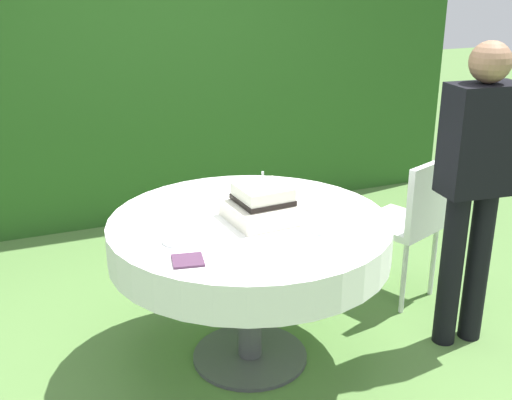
# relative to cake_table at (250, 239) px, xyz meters

# --- Properties ---
(ground_plane) EXTENTS (20.00, 20.00, 0.00)m
(ground_plane) POSITION_rel_cake_table_xyz_m (0.00, 0.00, -0.68)
(ground_plane) COLOR #547A3D
(foliage_hedge) EXTENTS (5.35, 0.43, 2.59)m
(foliage_hedge) POSITION_rel_cake_table_xyz_m (0.00, 2.28, 0.62)
(foliage_hedge) COLOR #28561E
(foliage_hedge) RESTS_ON ground_plane
(cake_table) EXTENTS (1.37, 1.37, 0.78)m
(cake_table) POSITION_rel_cake_table_xyz_m (0.00, 0.00, 0.00)
(cake_table) COLOR #4C4C51
(cake_table) RESTS_ON ground_plane
(wedding_cake) EXTENTS (0.34, 0.34, 0.24)m
(wedding_cake) POSITION_rel_cake_table_xyz_m (0.06, -0.02, 0.18)
(wedding_cake) COLOR silver
(wedding_cake) RESTS_ON cake_table
(serving_plate_near) EXTENTS (0.14, 0.14, 0.01)m
(serving_plate_near) POSITION_rel_cake_table_xyz_m (-0.39, -0.12, 0.11)
(serving_plate_near) COLOR white
(serving_plate_near) RESTS_ON cake_table
(serving_plate_far) EXTENTS (0.15, 0.15, 0.01)m
(serving_plate_far) POSITION_rel_cake_table_xyz_m (0.27, -0.25, 0.11)
(serving_plate_far) COLOR white
(serving_plate_far) RESTS_ON cake_table
(napkin_stack) EXTENTS (0.15, 0.15, 0.01)m
(napkin_stack) POSITION_rel_cake_table_xyz_m (-0.41, -0.33, 0.11)
(napkin_stack) COLOR #4C2D47
(napkin_stack) RESTS_ON cake_table
(garden_chair) EXTENTS (0.52, 0.52, 0.89)m
(garden_chair) POSITION_rel_cake_table_xyz_m (1.12, 0.23, -0.14)
(garden_chair) COLOR white
(garden_chair) RESTS_ON ground_plane
(standing_person) EXTENTS (0.38, 0.24, 1.60)m
(standing_person) POSITION_rel_cake_table_xyz_m (1.11, -0.26, 0.25)
(standing_person) COLOR black
(standing_person) RESTS_ON ground_plane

